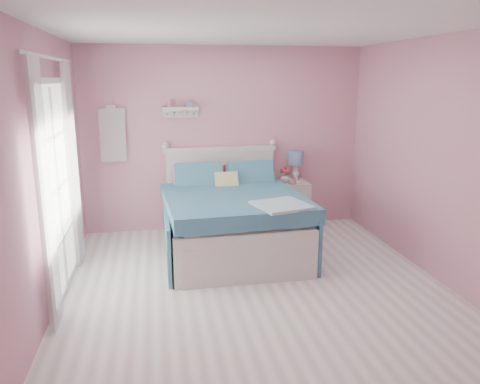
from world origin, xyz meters
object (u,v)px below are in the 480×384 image
object	(u,v)px
bed	(232,220)
teacup	(293,181)
nightstand	(290,205)
table_lamp	(296,160)
vase	(285,177)

from	to	relation	value
bed	teacup	size ratio (longest dim) A/B	21.26
nightstand	teacup	xyz separation A→B (m)	(-0.02, -0.13, 0.38)
teacup	nightstand	bearing A→B (deg)	82.51
table_lamp	teacup	xyz separation A→B (m)	(-0.10, -0.20, -0.27)
bed	table_lamp	world-z (taller)	bed
table_lamp	vase	world-z (taller)	table_lamp
table_lamp	vase	xyz separation A→B (m)	(-0.17, -0.08, -0.24)
bed	vase	xyz separation A→B (m)	(0.91, 0.77, 0.36)
nightstand	teacup	world-z (taller)	teacup
bed	vase	world-z (taller)	bed
table_lamp	teacup	size ratio (longest dim) A/B	4.46
table_lamp	bed	bearing A→B (deg)	-142.07
table_lamp	vase	distance (m)	0.30
bed	nightstand	size ratio (longest dim) A/B	3.07
vase	teacup	xyz separation A→B (m)	(0.08, -0.12, -0.03)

